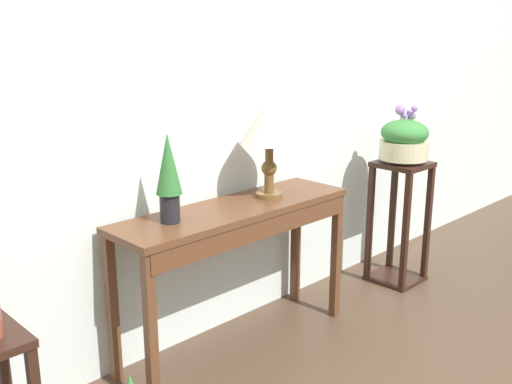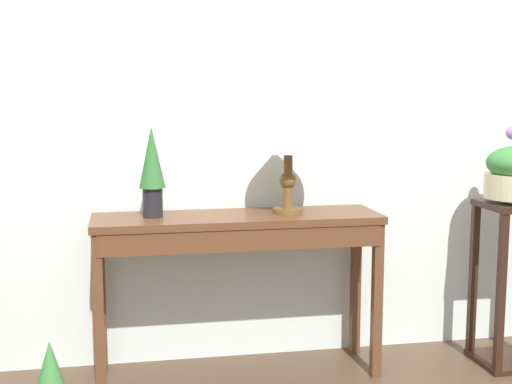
{
  "view_description": "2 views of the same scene",
  "coord_description": "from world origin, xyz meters",
  "views": [
    {
      "loc": [
        -1.77,
        -1.04,
        1.63
      ],
      "look_at": [
        0.39,
        1.16,
        0.79
      ],
      "focal_mm": 41.14,
      "sensor_mm": 36.0,
      "label": 1
    },
    {
      "loc": [
        -0.37,
        -2.17,
        1.36
      ],
      "look_at": [
        0.26,
        1.16,
        0.87
      ],
      "focal_mm": 49.59,
      "sensor_mm": 36.0,
      "label": 2
    }
  ],
  "objects": [
    {
      "name": "potted_plant_floor",
      "position": [
        -0.7,
        0.76,
        0.18
      ],
      "size": [
        0.12,
        0.12,
        0.33
      ],
      "color": "silver",
      "rests_on": "ground"
    },
    {
      "name": "console_table",
      "position": [
        0.15,
        1.03,
        0.67
      ],
      "size": [
        1.35,
        0.38,
        0.78
      ],
      "color": "#56331E",
      "rests_on": "ground"
    },
    {
      "name": "pedestal_stand_right",
      "position": [
        1.51,
        0.94,
        0.41
      ],
      "size": [
        0.32,
        0.32,
        0.82
      ],
      "color": "black",
      "rests_on": "ground"
    },
    {
      "name": "table_lamp",
      "position": [
        0.39,
        1.06,
        1.17
      ],
      "size": [
        0.31,
        0.31,
        0.53
      ],
      "color": "brown",
      "rests_on": "console_table"
    },
    {
      "name": "back_wall_with_art",
      "position": [
        0.0,
        1.34,
        1.4
      ],
      "size": [
        9.0,
        0.1,
        2.8
      ],
      "color": "silver",
      "rests_on": "ground"
    },
    {
      "name": "potted_plant_on_console",
      "position": [
        -0.24,
        1.07,
        1.01
      ],
      "size": [
        0.12,
        0.12,
        0.42
      ],
      "color": "black",
      "rests_on": "console_table"
    }
  ]
}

